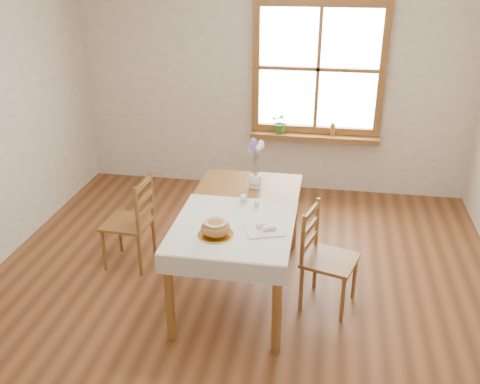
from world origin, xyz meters
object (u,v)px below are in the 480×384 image
object	(u,v)px
chair_right	(330,259)
bread_plate	(216,235)
dining_table	(240,218)
chair_left	(127,221)
flower_vase	(255,182)

from	to	relation	value
chair_right	bread_plate	world-z (taller)	chair_right
dining_table	bread_plate	world-z (taller)	bread_plate
chair_left	flower_vase	xyz separation A→B (m)	(1.13, 0.21, 0.38)
dining_table	flower_vase	size ratio (longest dim) A/B	14.27
dining_table	bread_plate	xyz separation A→B (m)	(-0.10, -0.48, 0.10)
bread_plate	chair_right	bearing A→B (deg)	23.56
chair_left	flower_vase	size ratio (longest dim) A/B	7.64
chair_left	chair_right	distance (m)	1.84
chair_right	bread_plate	size ratio (longest dim) A/B	3.36
dining_table	bread_plate	size ratio (longest dim) A/B	6.35
bread_plate	flower_vase	size ratio (longest dim) A/B	2.25
dining_table	flower_vase	xyz separation A→B (m)	(0.06, 0.43, 0.14)
dining_table	chair_left	xyz separation A→B (m)	(-1.07, 0.22, -0.24)
chair_right	chair_left	bearing A→B (deg)	96.27
chair_right	flower_vase	world-z (taller)	flower_vase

